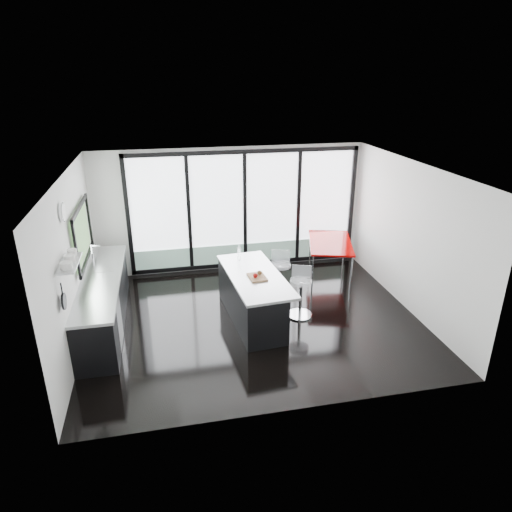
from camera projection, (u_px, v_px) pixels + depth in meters
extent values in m
cube|color=black|center=(254.00, 319.00, 8.49)|extent=(6.00, 5.00, 0.00)
cube|color=white|center=(254.00, 170.00, 7.43)|extent=(6.00, 5.00, 0.00)
cube|color=silver|center=(231.00, 210.00, 10.23)|extent=(6.00, 0.00, 2.80)
cube|color=white|center=(245.00, 210.00, 10.26)|extent=(5.00, 0.02, 2.50)
cube|color=slate|center=(245.00, 253.00, 10.61)|extent=(5.00, 0.02, 0.44)
cube|color=black|center=(189.00, 213.00, 9.98)|extent=(0.08, 0.04, 2.50)
cube|color=black|center=(245.00, 210.00, 10.22)|extent=(0.08, 0.04, 2.50)
cube|color=black|center=(298.00, 207.00, 10.46)|extent=(0.08, 0.04, 2.50)
cube|color=silver|center=(295.00, 321.00, 5.70)|extent=(6.00, 0.00, 2.80)
cube|color=silver|center=(73.00, 264.00, 7.38)|extent=(0.00, 5.00, 2.80)
cube|color=#517847|center=(81.00, 234.00, 8.13)|extent=(0.02, 1.60, 0.90)
cube|color=#AAADAF|center=(69.00, 263.00, 6.51)|extent=(0.25, 0.80, 0.03)
cylinder|color=white|center=(62.00, 212.00, 6.76)|extent=(0.04, 0.30, 0.30)
cylinder|color=black|center=(64.00, 301.00, 6.28)|extent=(0.03, 0.24, 0.24)
cube|color=silver|center=(411.00, 237.00, 8.54)|extent=(0.00, 5.00, 2.80)
cube|color=black|center=(104.00, 303.00, 8.17)|extent=(0.65, 3.20, 0.87)
cube|color=#AAADAF|center=(100.00, 280.00, 8.00)|extent=(0.69, 3.24, 0.05)
cube|color=#AAADAF|center=(103.00, 268.00, 8.45)|extent=(0.45, 0.48, 0.06)
cylinder|color=silver|center=(93.00, 257.00, 8.33)|extent=(0.02, 0.02, 0.44)
cube|color=#AAADAF|center=(119.00, 323.00, 7.56)|extent=(0.03, 0.60, 0.80)
cube|color=black|center=(251.00, 298.00, 8.37)|extent=(0.91, 2.18, 0.84)
cube|color=#AAADAF|center=(255.00, 276.00, 8.22)|extent=(1.10, 2.26, 0.05)
cube|color=#926A46|center=(257.00, 277.00, 8.08)|extent=(0.32, 0.41, 0.03)
sphere|color=maroon|center=(255.00, 275.00, 8.00)|extent=(0.09, 0.09, 0.09)
sphere|color=brown|center=(259.00, 273.00, 8.12)|extent=(0.09, 0.09, 0.08)
cylinder|color=silver|center=(239.00, 254.00, 8.78)|extent=(0.07, 0.07, 0.27)
cylinder|color=silver|center=(300.00, 298.00, 8.49)|extent=(0.60, 0.60, 0.75)
cylinder|color=silver|center=(280.00, 281.00, 9.13)|extent=(0.59, 0.59, 0.77)
cube|color=#990302|center=(329.00, 259.00, 10.09)|extent=(1.30, 1.75, 0.84)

